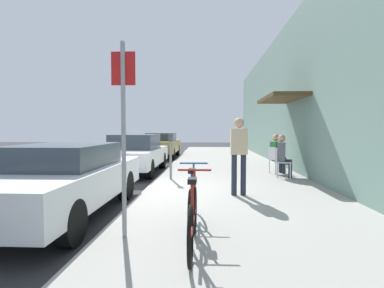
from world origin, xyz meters
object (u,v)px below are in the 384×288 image
(pedestrian_standing, at_px, (239,150))
(parking_meter, at_px, (171,153))
(bicycle_1, at_px, (192,202))
(seated_patron_1, at_px, (277,152))
(parked_car_2, at_px, (161,144))
(cafe_chair_0, at_px, (281,161))
(parked_car_0, at_px, (62,178))
(street_sign, at_px, (124,124))
(bicycle_0, at_px, (193,218))
(cafe_chair_1, at_px, (275,158))
(seated_patron_0, at_px, (283,154))
(parked_car_1, at_px, (135,153))

(pedestrian_standing, bearing_deg, parking_meter, 129.74)
(bicycle_1, relative_size, seated_patron_1, 1.33)
(parked_car_2, distance_m, cafe_chair_0, 9.21)
(parked_car_0, xyz_separation_m, street_sign, (1.50, -1.31, 0.95))
(parking_meter, xyz_separation_m, cafe_chair_0, (3.31, 0.49, -0.26))
(parking_meter, bearing_deg, pedestrian_standing, -50.26)
(parking_meter, distance_m, bicycle_0, 5.20)
(bicycle_1, xyz_separation_m, cafe_chair_1, (2.47, 5.55, 0.14))
(seated_patron_0, xyz_separation_m, seated_patron_1, (0.00, 0.83, 0.00))
(bicycle_0, relative_size, bicycle_1, 1.00)
(parked_car_1, height_order, seated_patron_1, seated_patron_1)
(parking_meter, distance_m, street_sign, 4.82)
(parked_car_0, xyz_separation_m, cafe_chair_0, (4.86, 3.95, -0.06))
(bicycle_0, distance_m, cafe_chair_1, 6.83)
(parked_car_0, bearing_deg, bicycle_0, -34.04)
(parked_car_0, relative_size, bicycle_0, 2.57)
(seated_patron_0, distance_m, cafe_chair_1, 0.83)
(cafe_chair_0, bearing_deg, cafe_chair_1, 89.90)
(parked_car_2, relative_size, parking_meter, 3.33)
(parking_meter, relative_size, seated_patron_0, 1.02)
(bicycle_0, bearing_deg, parked_car_0, 145.96)
(parking_meter, xyz_separation_m, seated_patron_1, (3.37, 1.30, -0.07))
(parked_car_0, bearing_deg, seated_patron_0, 38.64)
(parked_car_0, height_order, seated_patron_1, seated_patron_1)
(bicycle_0, relative_size, pedestrian_standing, 1.01)
(street_sign, xyz_separation_m, seated_patron_0, (3.42, 5.24, -0.82))
(street_sign, height_order, pedestrian_standing, street_sign)
(parked_car_1, relative_size, cafe_chair_1, 5.06)
(seated_patron_0, height_order, cafe_chair_1, seated_patron_0)
(street_sign, bearing_deg, parking_meter, 89.40)
(parking_meter, height_order, pedestrian_standing, pedestrian_standing)
(cafe_chair_0, height_order, cafe_chair_1, same)
(parked_car_1, xyz_separation_m, seated_patron_1, (4.92, -0.75, 0.10))
(bicycle_1, height_order, cafe_chair_0, bicycle_1)
(bicycle_0, bearing_deg, bicycle_1, 93.30)
(cafe_chair_0, bearing_deg, street_sign, -122.60)
(bicycle_0, height_order, cafe_chair_0, bicycle_0)
(parked_car_0, bearing_deg, parked_car_2, 90.00)
(parked_car_2, height_order, pedestrian_standing, pedestrian_standing)
(bicycle_1, bearing_deg, seated_patron_0, 61.94)
(parked_car_0, bearing_deg, cafe_chair_0, 39.08)
(cafe_chair_1, distance_m, pedestrian_standing, 3.77)
(parked_car_1, height_order, bicycle_1, parked_car_1)
(parked_car_2, relative_size, cafe_chair_0, 5.06)
(cafe_chair_0, height_order, seated_patron_1, seated_patron_1)
(parked_car_1, relative_size, cafe_chair_0, 5.06)
(street_sign, xyz_separation_m, seated_patron_1, (3.42, 6.07, -0.82))
(parked_car_1, distance_m, cafe_chair_1, 4.92)
(parked_car_1, distance_m, street_sign, 7.04)
(seated_patron_1, bearing_deg, seated_patron_0, -90.02)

